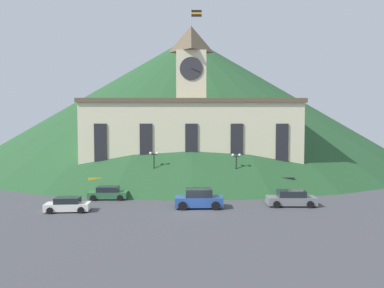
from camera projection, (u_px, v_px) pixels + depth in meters
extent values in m
plane|color=#424247|center=(193.00, 211.00, 38.96)|extent=(160.00, 160.00, 0.00)
cube|color=beige|center=(191.00, 144.00, 57.51)|extent=(31.63, 10.76, 12.02)
cube|color=brown|center=(191.00, 102.00, 57.16)|extent=(32.23, 11.36, 0.60)
cube|color=beige|center=(191.00, 76.00, 56.94)|extent=(4.43, 4.43, 7.26)
pyramid|color=brown|center=(191.00, 39.00, 56.63)|extent=(4.87, 4.87, 3.98)
cylinder|color=#2D2D33|center=(191.00, 69.00, 54.62)|extent=(3.37, 0.12, 3.37)
cube|color=black|center=(196.00, 70.00, 54.57)|extent=(1.31, 0.06, 0.62)
cylinder|color=#B2B2B7|center=(191.00, 18.00, 56.46)|extent=(0.10, 0.10, 2.40)
cube|color=black|center=(196.00, 13.00, 56.43)|extent=(1.60, 0.06, 1.00)
cube|color=gold|center=(196.00, 13.00, 56.39)|extent=(1.60, 0.04, 0.28)
cube|color=#232328|center=(101.00, 147.00, 51.93)|extent=(1.74, 0.16, 6.61)
cube|color=#232328|center=(146.00, 147.00, 52.00)|extent=(1.74, 0.16, 6.61)
cube|color=#232328|center=(191.00, 147.00, 52.07)|extent=(1.74, 0.16, 6.61)
cube|color=#232328|center=(237.00, 147.00, 52.14)|extent=(1.74, 0.16, 6.61)
cube|color=#232328|center=(282.00, 147.00, 52.21)|extent=(1.74, 0.16, 6.61)
cube|color=gold|center=(106.00, 185.00, 48.75)|extent=(4.50, 0.12, 2.01)
cube|color=black|center=(140.00, 185.00, 48.79)|extent=(4.50, 0.12, 2.01)
cube|color=gold|center=(175.00, 185.00, 48.84)|extent=(4.50, 0.12, 2.01)
cube|color=black|center=(209.00, 185.00, 48.89)|extent=(4.50, 0.12, 2.01)
cube|color=gold|center=(243.00, 185.00, 48.94)|extent=(4.50, 0.12, 2.01)
cube|color=black|center=(277.00, 185.00, 48.99)|extent=(4.50, 0.12, 2.01)
cone|color=#234C28|center=(190.00, 99.00, 92.91)|extent=(99.86, 99.86, 30.32)
cylinder|color=black|center=(154.00, 173.00, 49.39)|extent=(0.14, 0.14, 5.14)
cube|color=black|center=(154.00, 155.00, 49.26)|extent=(0.90, 0.08, 0.08)
sphere|color=white|center=(151.00, 153.00, 49.24)|extent=(0.36, 0.36, 0.36)
sphere|color=white|center=(157.00, 153.00, 49.25)|extent=(0.36, 0.36, 0.36)
cylinder|color=black|center=(236.00, 174.00, 49.51)|extent=(0.14, 0.14, 4.89)
cube|color=black|center=(236.00, 156.00, 49.39)|extent=(0.90, 0.08, 0.08)
sphere|color=white|center=(233.00, 155.00, 49.37)|extent=(0.36, 0.36, 0.36)
sphere|color=white|center=(240.00, 155.00, 49.38)|extent=(0.36, 0.36, 0.36)
cube|color=slate|center=(291.00, 200.00, 41.20)|extent=(5.34, 2.10, 0.87)
cube|color=#1E2328|center=(291.00, 193.00, 41.16)|extent=(2.95, 1.90, 0.71)
cylinder|color=black|center=(277.00, 204.00, 40.23)|extent=(0.78, 0.37, 0.77)
cylinder|color=black|center=(273.00, 201.00, 42.23)|extent=(0.78, 0.37, 0.77)
cylinder|color=black|center=(310.00, 204.00, 40.20)|extent=(0.78, 0.37, 0.77)
cylinder|color=black|center=(305.00, 201.00, 42.20)|extent=(0.78, 0.37, 0.77)
cube|color=#2D663D|center=(108.00, 195.00, 44.87)|extent=(4.62, 1.86, 0.77)
cube|color=#1E2328|center=(108.00, 189.00, 44.83)|extent=(2.55, 1.69, 0.63)
cylinder|color=black|center=(93.00, 198.00, 43.95)|extent=(0.69, 0.33, 0.68)
cylinder|color=black|center=(97.00, 195.00, 45.74)|extent=(0.69, 0.33, 0.68)
cylinder|color=black|center=(120.00, 198.00, 44.02)|extent=(0.69, 0.33, 0.68)
cylinder|color=black|center=(122.00, 195.00, 45.82)|extent=(0.69, 0.33, 0.68)
cube|color=white|center=(68.00, 207.00, 38.59)|extent=(4.61, 2.09, 0.74)
cube|color=#1E2328|center=(68.00, 200.00, 38.55)|extent=(2.58, 1.82, 0.61)
cylinder|color=black|center=(50.00, 211.00, 37.59)|extent=(0.68, 0.37, 0.66)
cylinder|color=black|center=(55.00, 207.00, 39.38)|extent=(0.68, 0.37, 0.66)
cylinder|color=black|center=(81.00, 210.00, 37.82)|extent=(0.68, 0.37, 0.66)
cylinder|color=black|center=(85.00, 206.00, 39.62)|extent=(0.68, 0.37, 0.66)
cube|color=#284C99|center=(199.00, 201.00, 40.17)|extent=(5.12, 2.05, 1.04)
cube|color=#1E2328|center=(199.00, 193.00, 40.12)|extent=(2.82, 1.87, 0.85)
cylinder|color=black|center=(183.00, 206.00, 39.15)|extent=(0.93, 0.37, 0.92)
cylinder|color=black|center=(183.00, 202.00, 41.15)|extent=(0.93, 0.37, 0.92)
cylinder|color=black|center=(216.00, 206.00, 39.22)|extent=(0.93, 0.37, 0.92)
cylinder|color=black|center=(214.00, 202.00, 41.22)|extent=(0.93, 0.37, 0.92)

